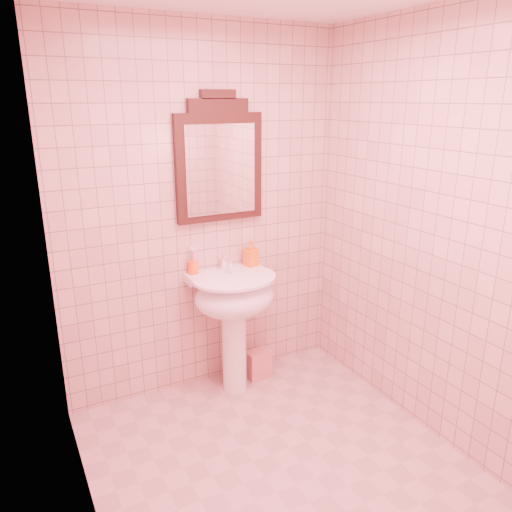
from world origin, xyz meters
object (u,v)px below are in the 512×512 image
mirror (219,162)px  toothbrush_cup (193,267)px  soap_dispenser (251,253)px  towel (258,364)px  pedestal_sink (234,304)px

mirror → toothbrush_cup: bearing=-175.4°
soap_dispenser → towel: size_ratio=0.88×
pedestal_sink → toothbrush_cup: (-0.22, 0.18, 0.25)m
mirror → towel: bearing=-31.7°
mirror → soap_dispenser: size_ratio=4.54×
pedestal_sink → soap_dispenser: soap_dispenser is taller
mirror → toothbrush_cup: size_ratio=5.06×
soap_dispenser → towel: soap_dispenser is taller
mirror → towel: 1.52m
mirror → towel: (0.22, -0.14, -1.50)m
toothbrush_cup → towel: toothbrush_cup is taller
pedestal_sink → towel: (0.22, 0.06, -0.55)m
mirror → towel: size_ratio=3.98×
pedestal_sink → toothbrush_cup: toothbrush_cup is taller
pedestal_sink → toothbrush_cup: 0.38m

